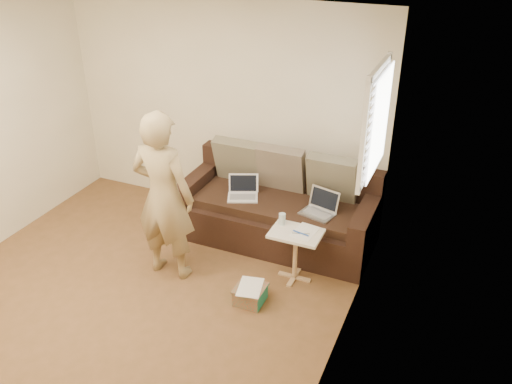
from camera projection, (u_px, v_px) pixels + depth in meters
floor at (122, 311)px, 5.12m from camera, size 4.50×4.50×0.00m
ceiling at (80, 35)px, 3.88m from camera, size 4.50×4.50×0.00m
wall_back at (223, 110)px, 6.32m from camera, size 4.00×0.00×4.00m
wall_right at (332, 245)px, 3.80m from camera, size 0.00×4.50×4.50m
window_blinds at (376, 122)px, 4.84m from camera, size 0.12×0.88×1.08m
sofa at (277, 207)px, 6.04m from camera, size 2.20×0.95×0.85m
pillow_left at (238, 161)px, 6.27m from camera, size 0.55×0.29×0.57m
pillow_mid at (281, 169)px, 6.07m from camera, size 0.55×0.27×0.57m
pillow_right at (332, 178)px, 5.86m from camera, size 0.55×0.28×0.57m
laptop_silver at (317, 215)px, 5.70m from camera, size 0.40×0.33×0.23m
laptop_white at (243, 198)px, 6.02m from camera, size 0.40×0.36×0.24m
person at (164, 197)px, 5.26m from camera, size 0.67×0.46×1.80m
side_table at (295, 255)px, 5.44m from camera, size 0.51×0.36×0.56m
drinking_glass at (282, 219)px, 5.42m from camera, size 0.07×0.07×0.12m
scissors at (301, 233)px, 5.28m from camera, size 0.19×0.13×0.02m
paper_on_table at (305, 232)px, 5.31m from camera, size 0.25×0.33×0.00m
striped_box at (250, 294)px, 5.20m from camera, size 0.29×0.29×0.18m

